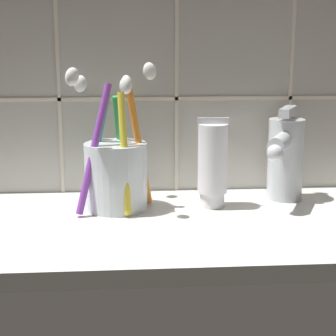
# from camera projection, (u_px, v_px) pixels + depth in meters

# --- Properties ---
(sink_counter) EXTENTS (0.66, 0.30, 0.02)m
(sink_counter) POSITION_uv_depth(u_px,v_px,m) (173.00, 228.00, 0.69)
(sink_counter) COLOR silver
(sink_counter) RESTS_ON ground
(tile_wall_backsplash) EXTENTS (0.76, 0.02, 0.41)m
(tile_wall_backsplash) POSITION_uv_depth(u_px,v_px,m) (165.00, 63.00, 0.79)
(tile_wall_backsplash) COLOR #B7B2A8
(tile_wall_backsplash) RESTS_ON ground
(toothbrush_cup) EXTENTS (0.12, 0.12, 0.19)m
(toothbrush_cup) POSITION_uv_depth(u_px,v_px,m) (116.00, 170.00, 0.72)
(toothbrush_cup) COLOR silver
(toothbrush_cup) RESTS_ON sink_counter
(toothpaste_tube) EXTENTS (0.04, 0.04, 0.12)m
(toothpaste_tube) POSITION_uv_depth(u_px,v_px,m) (213.00, 164.00, 0.73)
(toothpaste_tube) COLOR white
(toothpaste_tube) RESTS_ON sink_counter
(sink_faucet) EXTENTS (0.07, 0.11, 0.13)m
(sink_faucet) POSITION_uv_depth(u_px,v_px,m) (285.00, 156.00, 0.76)
(sink_faucet) COLOR silver
(sink_faucet) RESTS_ON sink_counter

